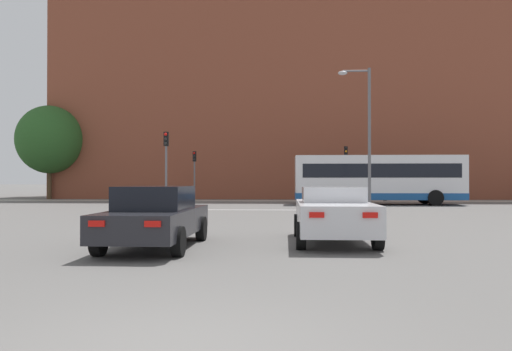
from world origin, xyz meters
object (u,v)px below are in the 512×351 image
(pedestrian_waiting, at_px, (385,188))
(car_saloon_left, at_px, (156,216))
(traffic_light_far_left, at_px, (194,167))
(bus_crossing_lead, at_px, (378,178))
(traffic_light_far_right, at_px, (346,164))
(car_roadster_right, at_px, (334,214))
(traffic_light_near_left, at_px, (166,157))
(street_lamp_junction, at_px, (364,125))

(pedestrian_waiting, bearing_deg, car_saloon_left, 54.98)
(traffic_light_far_left, bearing_deg, bus_crossing_lead, -22.56)
(bus_crossing_lead, distance_m, traffic_light_far_right, 5.89)
(car_saloon_left, relative_size, traffic_light_far_left, 1.19)
(car_roadster_right, distance_m, pedestrian_waiting, 26.91)
(pedestrian_waiting, bearing_deg, traffic_light_near_left, 25.18)
(traffic_light_far_right, bearing_deg, pedestrian_waiting, 0.08)
(traffic_light_far_left, bearing_deg, car_saloon_left, -81.76)
(bus_crossing_lead, distance_m, street_lamp_junction, 7.32)
(bus_crossing_lead, relative_size, pedestrian_waiting, 6.23)
(car_saloon_left, distance_m, traffic_light_far_right, 28.47)
(car_roadster_right, distance_m, bus_crossing_lead, 21.10)
(car_saloon_left, relative_size, traffic_light_near_left, 1.07)
(bus_crossing_lead, bearing_deg, car_saloon_left, -23.27)
(traffic_light_near_left, xyz_separation_m, traffic_light_far_right, (11.43, 11.42, -0.04))
(car_roadster_right, bearing_deg, bus_crossing_lead, 76.63)
(bus_crossing_lead, height_order, traffic_light_far_right, traffic_light_far_right)
(traffic_light_near_left, bearing_deg, bus_crossing_lead, 24.39)
(street_lamp_junction, bearing_deg, pedestrian_waiting, 73.74)
(car_saloon_left, height_order, traffic_light_far_left, traffic_light_far_left)
(bus_crossing_lead, bearing_deg, traffic_light_near_left, -65.61)
(car_saloon_left, distance_m, pedestrian_waiting, 29.37)
(traffic_light_near_left, relative_size, street_lamp_junction, 0.57)
(bus_crossing_lead, height_order, street_lamp_junction, street_lamp_junction)
(traffic_light_near_left, bearing_deg, traffic_light_far_right, 44.99)
(bus_crossing_lead, bearing_deg, traffic_light_far_right, -166.06)
(car_roadster_right, bearing_deg, street_lamp_junction, 77.98)
(traffic_light_far_left, bearing_deg, traffic_light_far_right, 0.53)
(car_roadster_right, relative_size, traffic_light_near_left, 1.01)
(car_roadster_right, bearing_deg, traffic_light_far_left, 107.95)
(traffic_light_near_left, relative_size, traffic_light_far_right, 1.02)
(traffic_light_near_left, xyz_separation_m, pedestrian_waiting, (14.42, 11.43, -1.87))
(car_saloon_left, relative_size, bus_crossing_lead, 0.42)
(traffic_light_far_left, height_order, street_lamp_junction, street_lamp_junction)
(traffic_light_far_right, xyz_separation_m, pedestrian_waiting, (2.99, 0.00, -1.83))
(pedestrian_waiting, bearing_deg, street_lamp_junction, 60.52)
(bus_crossing_lead, xyz_separation_m, traffic_light_far_right, (-1.39, 5.61, 1.12))
(car_saloon_left, xyz_separation_m, traffic_light_far_left, (-3.93, 27.16, 1.90))
(bus_crossing_lead, relative_size, traffic_light_far_right, 2.57)
(bus_crossing_lead, xyz_separation_m, traffic_light_near_left, (-12.82, -5.81, 1.17))
(traffic_light_far_left, xyz_separation_m, traffic_light_near_left, (0.42, -11.31, 0.26))
(bus_crossing_lead, relative_size, street_lamp_junction, 1.43)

